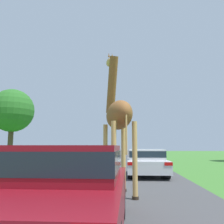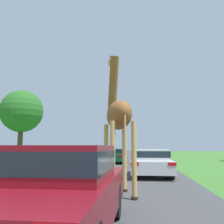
{
  "view_description": "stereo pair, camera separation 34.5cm",
  "coord_description": "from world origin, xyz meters",
  "px_view_note": "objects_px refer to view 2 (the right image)",
  "views": [
    {
      "loc": [
        1.06,
        0.52,
        1.5
      ],
      "look_at": [
        0.54,
        8.07,
        2.6
      ],
      "focal_mm": 38.0,
      "sensor_mm": 36.0,
      "label": 1
    },
    {
      "loc": [
        1.4,
        0.55,
        1.5
      ],
      "look_at": [
        0.54,
        8.07,
        2.6
      ],
      "focal_mm": 38.0,
      "sensor_mm": 36.0,
      "label": 2
    }
  ],
  "objects_px": {
    "giraffe_near_road": "(118,115)",
    "tree_centre_back": "(22,112)",
    "car_lead_maroon": "(58,189)",
    "car_far_ahead": "(99,158)",
    "car_queue_left": "(115,155)",
    "car_queue_right": "(151,162)"
  },
  "relations": [
    {
      "from": "giraffe_near_road",
      "to": "car_queue_left",
      "type": "height_order",
      "value": "giraffe_near_road"
    },
    {
      "from": "car_lead_maroon",
      "to": "car_queue_right",
      "type": "bearing_deg",
      "value": 77.51
    },
    {
      "from": "giraffe_near_road",
      "to": "car_queue_left",
      "type": "distance_m",
      "value": 14.24
    },
    {
      "from": "car_queue_left",
      "to": "car_far_ahead",
      "type": "distance_m",
      "value": 5.44
    },
    {
      "from": "car_lead_maroon",
      "to": "car_far_ahead",
      "type": "relative_size",
      "value": 1.02
    },
    {
      "from": "car_far_ahead",
      "to": "tree_centre_back",
      "type": "height_order",
      "value": "tree_centre_back"
    },
    {
      "from": "car_queue_right",
      "to": "car_queue_left",
      "type": "xyz_separation_m",
      "value": [
        -2.81,
        9.12,
        -0.03
      ]
    },
    {
      "from": "car_lead_maroon",
      "to": "car_queue_left",
      "type": "distance_m",
      "value": 17.81
    },
    {
      "from": "car_queue_left",
      "to": "tree_centre_back",
      "type": "xyz_separation_m",
      "value": [
        -11.48,
        4.42,
        4.87
      ]
    },
    {
      "from": "giraffe_near_road",
      "to": "car_queue_right",
      "type": "relative_size",
      "value": 1.28
    },
    {
      "from": "car_queue_right",
      "to": "car_far_ahead",
      "type": "xyz_separation_m",
      "value": [
        -3.36,
        3.71,
        -0.03
      ]
    },
    {
      "from": "car_queue_right",
      "to": "car_far_ahead",
      "type": "distance_m",
      "value": 5.01
    },
    {
      "from": "car_queue_right",
      "to": "giraffe_near_road",
      "type": "bearing_deg",
      "value": -104.49
    },
    {
      "from": "giraffe_near_road",
      "to": "tree_centre_back",
      "type": "xyz_separation_m",
      "value": [
        -13.02,
        18.45,
        3.04
      ]
    },
    {
      "from": "car_lead_maroon",
      "to": "car_far_ahead",
      "type": "bearing_deg",
      "value": 96.65
    },
    {
      "from": "giraffe_near_road",
      "to": "car_far_ahead",
      "type": "distance_m",
      "value": 9.06
    },
    {
      "from": "giraffe_near_road",
      "to": "car_queue_right",
      "type": "distance_m",
      "value": 5.39
    },
    {
      "from": "car_lead_maroon",
      "to": "car_far_ahead",
      "type": "height_order",
      "value": "car_lead_maroon"
    },
    {
      "from": "car_lead_maroon",
      "to": "car_queue_left",
      "type": "height_order",
      "value": "car_lead_maroon"
    },
    {
      "from": "car_far_ahead",
      "to": "giraffe_near_road",
      "type": "bearing_deg",
      "value": -76.35
    },
    {
      "from": "car_queue_left",
      "to": "car_far_ahead",
      "type": "height_order",
      "value": "car_far_ahead"
    },
    {
      "from": "car_queue_left",
      "to": "tree_centre_back",
      "type": "distance_m",
      "value": 13.23
    }
  ]
}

